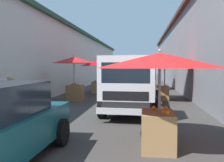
# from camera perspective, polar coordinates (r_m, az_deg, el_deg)

# --- Properties ---
(ground) EXTENTS (90.00, 90.00, 0.00)m
(ground) POSITION_cam_1_polar(r_m,az_deg,el_deg) (14.70, 1.87, -3.51)
(ground) COLOR #3D3A38
(building_left_whitewash) EXTENTS (49.80, 7.50, 4.72)m
(building_left_whitewash) POSITION_cam_1_polar(r_m,az_deg,el_deg) (18.88, -20.04, 4.99)
(building_left_whitewash) COLOR beige
(building_left_whitewash) RESTS_ON ground
(fruit_stall_mid_lane) EXTENTS (2.77, 2.77, 2.12)m
(fruit_stall_mid_lane) POSITION_cam_1_polar(r_m,az_deg,el_deg) (5.41, 10.82, 2.03)
(fruit_stall_mid_lane) COLOR #9E9EA3
(fruit_stall_mid_lane) RESTS_ON ground
(fruit_stall_near_left) EXTENTS (2.87, 2.87, 2.25)m
(fruit_stall_near_left) POSITION_cam_1_polar(r_m,az_deg,el_deg) (19.41, 8.73, 3.42)
(fruit_stall_near_left) COLOR #9E9EA3
(fruit_stall_near_left) RESTS_ON ground
(fruit_stall_far_left) EXTENTS (2.71, 2.71, 2.31)m
(fruit_stall_far_left) POSITION_cam_1_polar(r_m,az_deg,el_deg) (16.23, -2.72, 3.58)
(fruit_stall_far_left) COLOR #9E9EA3
(fruit_stall_far_left) RESTS_ON ground
(fruit_stall_near_right) EXTENTS (2.85, 2.85, 2.16)m
(fruit_stall_near_right) POSITION_cam_1_polar(r_m,az_deg,el_deg) (13.06, 11.94, 3.13)
(fruit_stall_near_right) COLOR #9E9EA3
(fruit_stall_near_right) RESTS_ON ground
(fruit_stall_far_right) EXTENTS (2.13, 2.13, 2.34)m
(fruit_stall_far_right) POSITION_cam_1_polar(r_m,az_deg,el_deg) (12.80, -8.67, 3.04)
(fruit_stall_far_right) COLOR #9E9EA3
(fruit_stall_far_right) RESTS_ON ground
(delivery_truck) EXTENTS (5.01, 2.19, 2.08)m
(delivery_truck) POSITION_cam_1_polar(r_m,az_deg,el_deg) (8.86, 4.31, -1.23)
(delivery_truck) COLOR black
(delivery_truck) RESTS_ON ground
(vendor_by_crates) EXTENTS (0.36, 0.57, 1.51)m
(vendor_by_crates) POSITION_cam_1_polar(r_m,az_deg,el_deg) (7.96, -22.18, -3.29)
(vendor_by_crates) COLOR #232328
(vendor_by_crates) RESTS_ON ground
(parked_scooter) EXTENTS (1.69, 0.46, 1.14)m
(parked_scooter) POSITION_cam_1_polar(r_m,az_deg,el_deg) (15.19, 8.35, -1.63)
(parked_scooter) COLOR black
(parked_scooter) RESTS_ON ground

